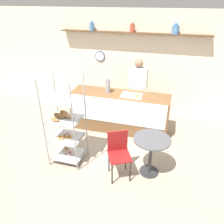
{
  "coord_description": "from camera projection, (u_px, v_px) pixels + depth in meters",
  "views": [
    {
      "loc": [
        1.13,
        -3.53,
        2.93
      ],
      "look_at": [
        0.0,
        0.36,
        0.79
      ],
      "focal_mm": 35.0,
      "sensor_mm": 36.0,
      "label": 1
    }
  ],
  "objects": [
    {
      "name": "ground_plane",
      "position": [
        107.0,
        152.0,
        4.65
      ],
      "size": [
        14.0,
        14.0,
        0.0
      ],
      "primitive_type": "plane",
      "color": "gray"
    },
    {
      "name": "coffee_carafe",
      "position": [
        108.0,
        85.0,
        5.08
      ],
      "size": [
        0.11,
        0.11,
        0.36
      ],
      "color": "gray",
      "rests_on": "display_counter"
    },
    {
      "name": "pastry_rack",
      "position": [
        65.0,
        126.0,
        4.1
      ],
      "size": [
        0.62,
        0.56,
        1.76
      ],
      "color": "gray",
      "rests_on": "ground_plane"
    },
    {
      "name": "person_worker",
      "position": [
        138.0,
        89.0,
        5.43
      ],
      "size": [
        0.44,
        0.23,
        1.65
      ],
      "color": "#282833",
      "rests_on": "ground_plane"
    },
    {
      "name": "back_wall",
      "position": [
        132.0,
        62.0,
        5.96
      ],
      "size": [
        10.0,
        0.3,
        2.7
      ],
      "color": "beige",
      "rests_on": "ground_plane"
    },
    {
      "name": "cafe_table",
      "position": [
        151.0,
        148.0,
        3.86
      ],
      "size": [
        0.65,
        0.65,
        0.76
      ],
      "color": "#262628",
      "rests_on": "ground_plane"
    },
    {
      "name": "donut_tray_counter",
      "position": [
        132.0,
        95.0,
        4.96
      ],
      "size": [
        0.47,
        0.35,
        0.05
      ],
      "color": "white",
      "rests_on": "display_counter"
    },
    {
      "name": "cafe_chair",
      "position": [
        118.0,
        150.0,
        3.86
      ],
      "size": [
        0.51,
        0.51,
        0.87
      ],
      "rotation": [
        0.0,
        0.0,
        6.75
      ],
      "color": "black",
      "rests_on": "ground_plane"
    },
    {
      "name": "display_counter",
      "position": [
        120.0,
        112.0,
        5.29
      ],
      "size": [
        2.33,
        0.66,
        0.93
      ],
      "color": "brown",
      "rests_on": "ground_plane"
    }
  ]
}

